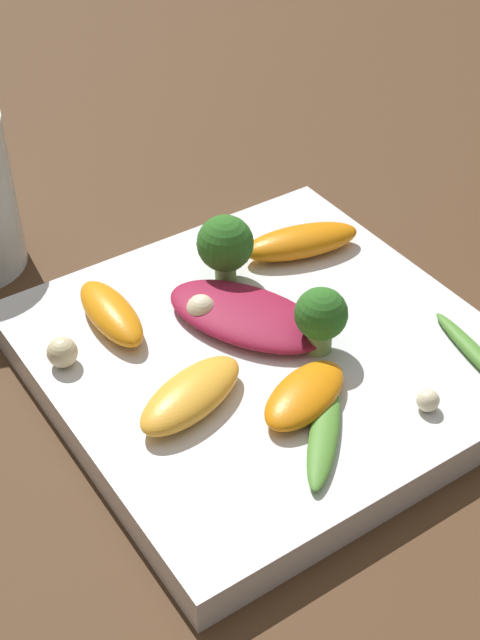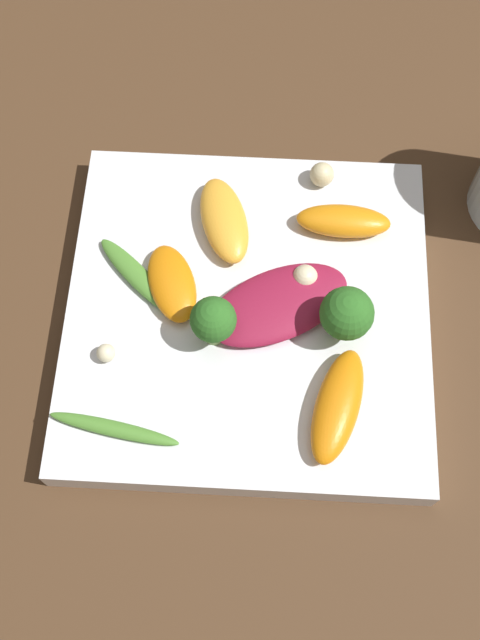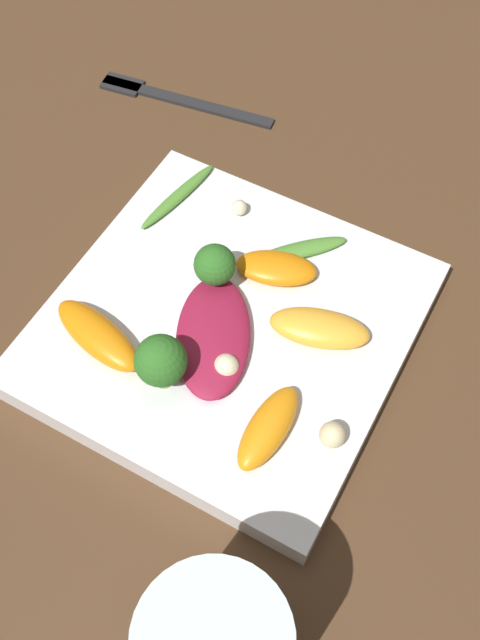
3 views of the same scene
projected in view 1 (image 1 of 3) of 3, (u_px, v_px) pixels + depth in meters
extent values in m
plane|color=#4C331E|center=(265.00, 371.00, 0.52)|extent=(2.40, 2.40, 0.00)
cube|color=white|center=(265.00, 357.00, 0.51)|extent=(0.24, 0.24, 0.02)
ellipsoid|color=maroon|center=(247.00, 315.00, 0.52)|extent=(0.09, 0.11, 0.01)
ellipsoid|color=#FCAD33|center=(191.00, 395.00, 0.46)|extent=(0.08, 0.05, 0.02)
ellipsoid|color=orange|center=(301.00, 242.00, 0.57)|extent=(0.08, 0.05, 0.02)
ellipsoid|color=orange|center=(305.00, 395.00, 0.46)|extent=(0.07, 0.05, 0.01)
ellipsoid|color=orange|center=(111.00, 313.00, 0.51)|extent=(0.03, 0.07, 0.02)
cylinder|color=#84AD5B|center=(225.00, 268.00, 0.55)|extent=(0.01, 0.01, 0.02)
sphere|color=#2D6B23|center=(225.00, 243.00, 0.54)|extent=(0.03, 0.03, 0.03)
cylinder|color=#84AD5B|center=(319.00, 337.00, 0.50)|extent=(0.01, 0.01, 0.02)
sphere|color=#2D6B23|center=(321.00, 314.00, 0.49)|extent=(0.03, 0.03, 0.03)
ellipsoid|color=#518E33|center=(324.00, 434.00, 0.45)|extent=(0.06, 0.06, 0.01)
ellipsoid|color=#518E33|center=(479.00, 358.00, 0.49)|extent=(0.02, 0.08, 0.01)
sphere|color=beige|center=(201.00, 309.00, 0.52)|extent=(0.02, 0.02, 0.02)
sphere|color=beige|center=(428.00, 400.00, 0.46)|extent=(0.01, 0.01, 0.01)
sphere|color=beige|center=(62.00, 352.00, 0.49)|extent=(0.02, 0.02, 0.02)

